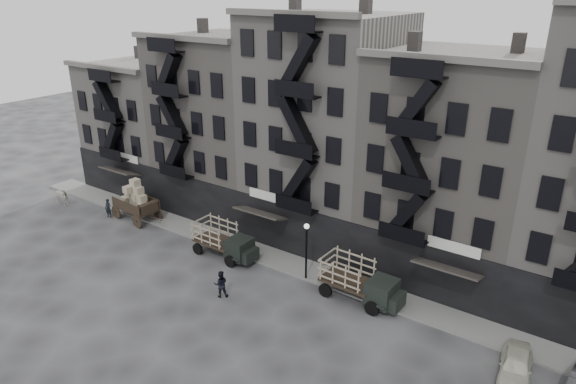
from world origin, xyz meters
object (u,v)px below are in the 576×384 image
Objects in this scene: stake_truck_east at (360,278)px; pedestrian_west at (108,208)px; stake_truck_west at (224,238)px; horse at (60,197)px; pedestrian_mid at (221,284)px; wagon at (134,197)px; car_east at (516,366)px.

stake_truck_east reaches higher than pedestrian_west.
pedestrian_west is (-12.84, -0.55, -0.63)m from stake_truck_west.
horse is 22.24m from pedestrian_mid.
wagon is 2.74m from pedestrian_west.
car_east is at bearing -7.72° from stake_truck_east.
wagon is at bearing -61.37° from pedestrian_mid.
pedestrian_mid is at bearing -49.91° from stake_truck_west.
pedestrian_west is (-2.19, -1.17, -1.17)m from wagon.
car_east is 17.69m from pedestrian_mid.
wagon is 1.11× the size of car_east.
horse is at bearing 173.06° from pedestrian_west.
pedestrian_west is at bearing -175.44° from stake_truck_east.
pedestrian_mid is at bearing -27.98° from pedestrian_west.
pedestrian_mid is (14.08, -4.81, -1.08)m from wagon.
wagon is at bearing -178.26° from stake_truck_east.
car_east is (39.46, 0.38, -0.19)m from horse.
pedestrian_mid reaches higher than pedestrian_west.
pedestrian_mid is (-7.49, -4.81, -0.62)m from stake_truck_east.
pedestrian_west reaches higher than car_east.
stake_truck_west is at bearing -174.98° from stake_truck_east.
stake_truck_east reaches higher than car_east.
pedestrian_west is (-23.75, -1.17, -0.71)m from stake_truck_east.
horse reaches higher than pedestrian_west.
pedestrian_west is at bearing -147.71° from wagon.
stake_truck_east is at bearing 4.15° from stake_truck_west.
horse is 18.70m from stake_truck_west.
pedestrian_west is at bearing -55.12° from pedestrian_mid.
stake_truck_west is at bearing -89.78° from horse.
pedestrian_mid is (16.26, -3.64, 0.09)m from pedestrian_west.
wagon is at bearing 169.17° from car_east.
stake_truck_west is 12.87m from pedestrian_west.
car_east is at bearing -93.53° from horse.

